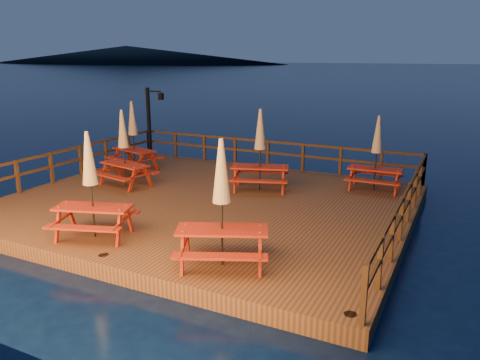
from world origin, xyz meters
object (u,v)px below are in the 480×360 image
at_px(picnic_table_1, 133,134).
at_px(lamp_post, 152,116).
at_px(picnic_table_2, 260,149).
at_px(picnic_table_0, 124,147).

bearing_deg(picnic_table_1, lamp_post, 123.70).
distance_m(picnic_table_1, picnic_table_2, 5.63).
relative_size(lamp_post, picnic_table_0, 1.15).
relative_size(picnic_table_0, picnic_table_2, 0.97).
bearing_deg(picnic_table_0, picnic_table_1, 133.04).
distance_m(picnic_table_0, picnic_table_2, 4.62).
distance_m(lamp_post, picnic_table_2, 6.98).
relative_size(picnic_table_1, picnic_table_2, 0.99).
height_order(lamp_post, picnic_table_2, lamp_post).
xyz_separation_m(lamp_post, picnic_table_1, (0.79, -2.27, -0.42)).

